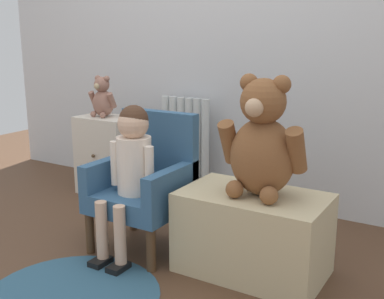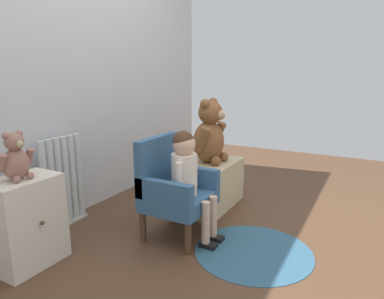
% 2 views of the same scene
% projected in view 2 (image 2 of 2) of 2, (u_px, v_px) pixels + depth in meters
% --- Properties ---
extents(ground_plane, '(6.00, 6.00, 0.00)m').
position_uv_depth(ground_plane, '(225.00, 249.00, 2.21)').
color(ground_plane, '#4F3423').
extents(back_wall, '(3.80, 0.05, 2.40)m').
position_uv_depth(back_wall, '(67.00, 60.00, 2.55)').
color(back_wall, silver).
rests_on(back_wall, ground_plane).
extents(radiator, '(0.37, 0.05, 0.67)m').
position_uv_depth(radiator, '(63.00, 182.00, 2.49)').
color(radiator, silver).
rests_on(radiator, ground_plane).
extents(small_dresser, '(0.39, 0.28, 0.53)m').
position_uv_depth(small_dresser, '(26.00, 222.00, 1.99)').
color(small_dresser, beige).
rests_on(small_dresser, ground_plane).
extents(child_armchair, '(0.44, 0.41, 0.69)m').
position_uv_depth(child_armchair, '(173.00, 188.00, 2.34)').
color(child_armchair, '#32587D').
rests_on(child_armchair, ground_plane).
extents(child_figure, '(0.25, 0.35, 0.75)m').
position_uv_depth(child_figure, '(187.00, 170.00, 2.25)').
color(child_figure, silver).
rests_on(child_figure, ground_plane).
extents(low_bench, '(0.65, 0.40, 0.38)m').
position_uv_depth(low_bench, '(208.00, 184.00, 2.88)').
color(low_bench, '#C4B287').
rests_on(low_bench, ground_plane).
extents(large_teddy_bear, '(0.39, 0.27, 0.53)m').
position_uv_depth(large_teddy_bear, '(209.00, 135.00, 2.82)').
color(large_teddy_bear, brown).
rests_on(large_teddy_bear, low_bench).
extents(small_teddy_bear, '(0.20, 0.14, 0.27)m').
position_uv_depth(small_teddy_bear, '(16.00, 159.00, 1.88)').
color(small_teddy_bear, '#936656').
rests_on(small_teddy_bear, small_dresser).
extents(floor_rug, '(0.75, 0.75, 0.01)m').
position_uv_depth(floor_rug, '(253.00, 251.00, 2.17)').
color(floor_rug, '#2D556E').
rests_on(floor_rug, ground_plane).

